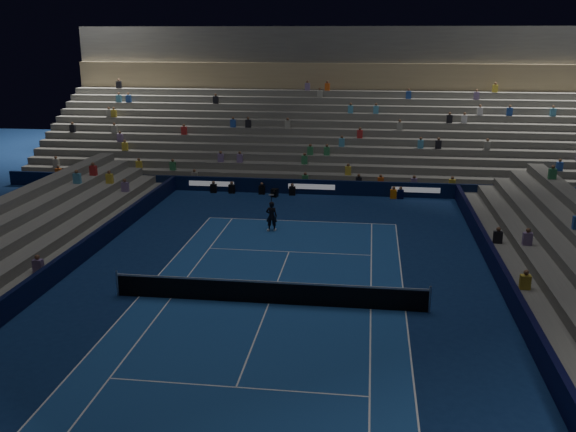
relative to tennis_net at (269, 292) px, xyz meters
The scene contains 9 objects.
ground 0.50m from the tennis_net, ahead, with size 90.00×90.00×0.00m, color #0D214E.
court_surface 0.50m from the tennis_net, ahead, with size 10.97×23.77×0.01m, color navy.
sponsor_barrier_far 18.50m from the tennis_net, 90.00° to the left, with size 44.00×0.25×1.00m, color black.
sponsor_barrier_east 9.70m from the tennis_net, ahead, with size 0.25×37.00×1.00m, color black.
sponsor_barrier_west 9.70m from the tennis_net, behind, with size 0.25×37.00×1.00m, color black.
grandstand_main 28.05m from the tennis_net, 90.00° to the left, with size 44.00×15.20×11.20m.
tennis_net is the anchor object (origin of this frame).
tennis_player 9.92m from the tennis_net, 98.23° to the left, with size 0.62×0.40×1.69m, color black.
broadcast_camera 17.58m from the tennis_net, 97.90° to the left, with size 0.49×0.89×0.54m.
Camera 1 is at (3.85, -23.38, 10.54)m, focal length 39.39 mm.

